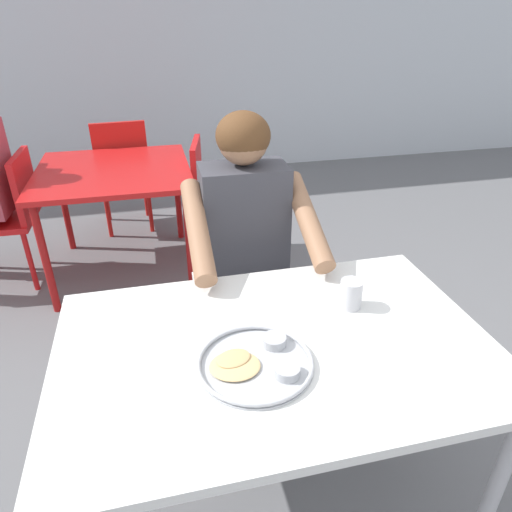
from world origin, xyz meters
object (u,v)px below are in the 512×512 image
at_px(chair_red_far, 123,169).
at_px(chair_red_left, 10,210).
at_px(chair_foreground, 240,274).
at_px(table_background_red, 115,180).
at_px(chair_red_right, 214,193).
at_px(table_foreground, 276,363).
at_px(thali_tray, 256,361).
at_px(diner_foreground, 249,246).
at_px(drinking_cup, 351,293).

bearing_deg(chair_red_far, chair_red_left, -137.89).
height_order(chair_foreground, chair_red_left, same).
height_order(table_background_red, chair_red_right, chair_red_right).
bearing_deg(chair_red_far, table_foreground, -78.77).
height_order(table_foreground, thali_tray, thali_tray).
bearing_deg(chair_red_right, chair_red_far, 134.59).
height_order(diner_foreground, table_background_red, diner_foreground).
relative_size(chair_foreground, diner_foreground, 0.66).
bearing_deg(chair_red_left, thali_tray, -61.18).
distance_m(thali_tray, chair_red_far, 2.60).
bearing_deg(chair_red_right, table_background_red, -176.97).
xyz_separation_m(chair_foreground, table_background_red, (-0.57, 1.04, 0.15)).
relative_size(chair_foreground, chair_red_left, 1.00).
height_order(chair_foreground, diner_foreground, diner_foreground).
distance_m(drinking_cup, chair_red_right, 1.79).
xyz_separation_m(thali_tray, diner_foreground, (0.13, 0.66, -0.00)).
relative_size(drinking_cup, chair_foreground, 0.12).
bearing_deg(thali_tray, diner_foreground, 79.02).
relative_size(table_foreground, diner_foreground, 0.99).
height_order(table_foreground, table_background_red, table_foreground).
distance_m(diner_foreground, chair_red_far, 1.99).
bearing_deg(drinking_cup, chair_red_far, 108.05).
bearing_deg(chair_foreground, table_foreground, -93.90).
bearing_deg(table_foreground, chair_foreground, 86.10).
height_order(chair_foreground, table_background_red, chair_foreground).
height_order(thali_tray, chair_red_left, chair_red_left).
relative_size(diner_foreground, chair_red_left, 1.52).
xyz_separation_m(thali_tray, chair_red_right, (0.18, 1.95, -0.26)).
xyz_separation_m(thali_tray, chair_red_left, (-1.08, 1.96, -0.26)).
bearing_deg(table_background_red, drinking_cup, -65.35).
height_order(diner_foreground, chair_red_far, diner_foreground).
relative_size(table_foreground, thali_tray, 3.95).
distance_m(table_foreground, table_background_red, 1.92).
bearing_deg(table_foreground, chair_red_left, 121.44).
relative_size(thali_tray, chair_red_far, 0.36).
height_order(chair_foreground, chair_red_right, chair_red_right).
bearing_deg(chair_red_far, chair_foreground, -71.92).
bearing_deg(table_background_red, diner_foreground, -65.67).
relative_size(table_foreground, chair_red_left, 1.52).
distance_m(table_foreground, chair_red_left, 2.22).
distance_m(table_foreground, chair_foreground, 0.83).
xyz_separation_m(chair_red_right, chair_red_far, (-0.60, 0.61, 0.01)).
relative_size(table_foreground, chair_foreground, 1.51).
distance_m(chair_foreground, diner_foreground, 0.33).
distance_m(chair_foreground, chair_red_far, 1.77).
bearing_deg(thali_tray, chair_red_left, 118.82).
distance_m(drinking_cup, chair_foreground, 0.78).
bearing_deg(table_background_red, chair_red_right, 3.03).
bearing_deg(chair_red_far, table_background_red, -91.95).
xyz_separation_m(drinking_cup, chair_red_right, (-0.17, 1.76, -0.30)).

